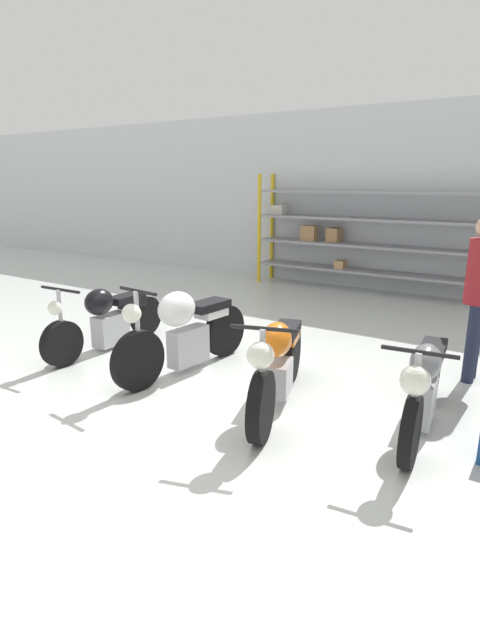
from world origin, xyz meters
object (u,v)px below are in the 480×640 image
at_px(motorcycle_black, 108,319).
at_px(motorcycle_grey, 424,384).
at_px(motorcycle_white, 184,330).
at_px(person_browsing, 480,285).
at_px(shelving_rack, 367,233).
at_px(motorcycle_orange, 278,363).

relative_size(motorcycle_black, motorcycle_grey, 1.06).
xyz_separation_m(motorcycle_black, motorcycle_white, (1.39, -0.09, 0.10)).
bearing_deg(motorcycle_grey, person_browsing, 168.06).
relative_size(motorcycle_black, motorcycle_white, 1.00).
distance_m(shelving_rack, motorcycle_white, 5.50).
bearing_deg(shelving_rack, motorcycle_grey, -65.22).
distance_m(motorcycle_black, motorcycle_white, 1.40).
xyz_separation_m(motorcycle_white, motorcycle_orange, (1.38, -0.26, -0.04)).
distance_m(motorcycle_grey, person_browsing, 1.66).
distance_m(motorcycle_orange, person_browsing, 2.42).
relative_size(motorcycle_grey, person_browsing, 1.08).
height_order(motorcycle_black, motorcycle_grey, motorcycle_black).
height_order(motorcycle_black, motorcycle_white, motorcycle_white).
height_order(motorcycle_grey, person_browsing, person_browsing).
bearing_deg(person_browsing, motorcycle_grey, 83.98).
height_order(shelving_rack, motorcycle_white, shelving_rack).
bearing_deg(motorcycle_grey, shelving_rack, -161.42).
height_order(motorcycle_white, motorcycle_grey, motorcycle_white).
distance_m(motorcycle_white, motorcycle_orange, 1.41).
bearing_deg(motorcycle_white, motorcycle_orange, 84.91).
xyz_separation_m(shelving_rack, motorcycle_orange, (1.18, -5.71, -0.71)).
distance_m(motorcycle_black, person_browsing, 4.54).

